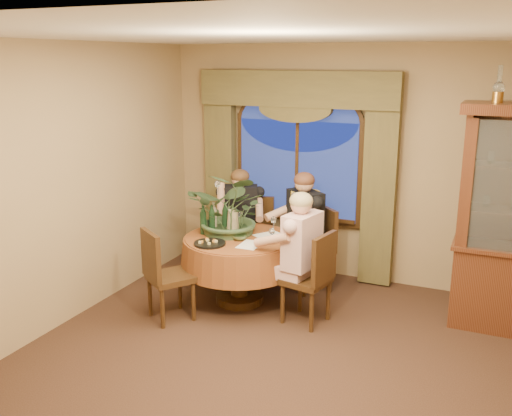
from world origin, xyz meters
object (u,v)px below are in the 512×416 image
at_px(person_pink, 302,258).
at_px(wine_bottle_3, 203,219).
at_px(chair_front_left, 170,275).
at_px(person_back, 240,222).
at_px(oil_lamp_left, 499,84).
at_px(centerpiece_plant, 232,180).
at_px(chair_back_right, 311,250).
at_px(wine_bottle_0, 212,219).
at_px(stoneware_vase, 233,222).
at_px(wine_bottle_1, 214,217).
at_px(chair_right, 306,278).
at_px(olive_bowl, 240,237).
at_px(dining_table, 239,270).
at_px(wine_bottle_2, 225,217).
at_px(chair_back, 254,239).
at_px(person_scarf, 305,231).

distance_m(person_pink, wine_bottle_3, 1.22).
height_order(chair_front_left, person_back, person_back).
relative_size(oil_lamp_left, centerpiece_plant, 0.33).
height_order(chair_back_right, wine_bottle_0, wine_bottle_0).
bearing_deg(stoneware_vase, wine_bottle_1, -177.35).
bearing_deg(wine_bottle_0, wine_bottle_3, -150.52).
bearing_deg(chair_right, olive_bowl, 94.66).
height_order(chair_right, person_pink, person_pink).
height_order(stoneware_vase, wine_bottle_3, wine_bottle_3).
xyz_separation_m(chair_right, olive_bowl, (-0.79, 0.10, 0.30)).
distance_m(dining_table, wine_bottle_2, 0.61).
xyz_separation_m(dining_table, stoneware_vase, (-0.13, 0.11, 0.51)).
height_order(chair_back, olive_bowl, chair_back).
xyz_separation_m(olive_bowl, wine_bottle_1, (-0.40, 0.17, 0.14)).
relative_size(chair_front_left, wine_bottle_0, 2.91).
bearing_deg(chair_right, person_pink, 91.53).
distance_m(person_back, olive_bowl, 0.96).
bearing_deg(wine_bottle_0, person_scarf, 37.56).
bearing_deg(stoneware_vase, olive_bowl, -47.40).
bearing_deg(chair_back_right, dining_table, 90.00).
height_order(centerpiece_plant, olive_bowl, centerpiece_plant).
height_order(olive_bowl, wine_bottle_1, wine_bottle_1).
relative_size(chair_back_right, person_scarf, 0.69).
bearing_deg(person_back, person_pink, 115.47).
bearing_deg(person_pink, person_back, 61.87).
xyz_separation_m(person_back, wine_bottle_1, (0.00, -0.69, 0.25)).
relative_size(chair_front_left, wine_bottle_2, 2.91).
distance_m(wine_bottle_0, wine_bottle_2, 0.18).
distance_m(chair_back, chair_front_left, 1.48).
distance_m(chair_right, wine_bottle_0, 1.25).
distance_m(person_pink, person_scarf, 0.86).
relative_size(dining_table, wine_bottle_2, 3.92).
xyz_separation_m(chair_right, person_back, (-1.19, 0.96, 0.19)).
height_order(chair_front_left, centerpiece_plant, centerpiece_plant).
bearing_deg(wine_bottle_3, oil_lamp_left, 10.90).
xyz_separation_m(oil_lamp_left, chair_front_left, (-2.89, -1.17, -1.92)).
bearing_deg(oil_lamp_left, wine_bottle_3, -169.10).
height_order(chair_front_left, wine_bottle_0, wine_bottle_0).
distance_m(oil_lamp_left, chair_right, 2.59).
bearing_deg(chair_front_left, centerpiece_plant, 101.64).
xyz_separation_m(chair_back, stoneware_vase, (0.04, -0.67, 0.40)).
height_order(oil_lamp_left, person_pink, oil_lamp_left).
xyz_separation_m(person_pink, wine_bottle_0, (-1.11, 0.16, 0.23)).
relative_size(person_back, wine_bottle_1, 4.06).
distance_m(chair_front_left, wine_bottle_2, 0.95).
bearing_deg(chair_back_right, wine_bottle_2, 73.28).
relative_size(chair_right, chair_front_left, 1.00).
bearing_deg(wine_bottle_0, stoneware_vase, 28.47).
distance_m(chair_back, centerpiece_plant, 1.10).
bearing_deg(person_pink, chair_back_right, 23.64).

